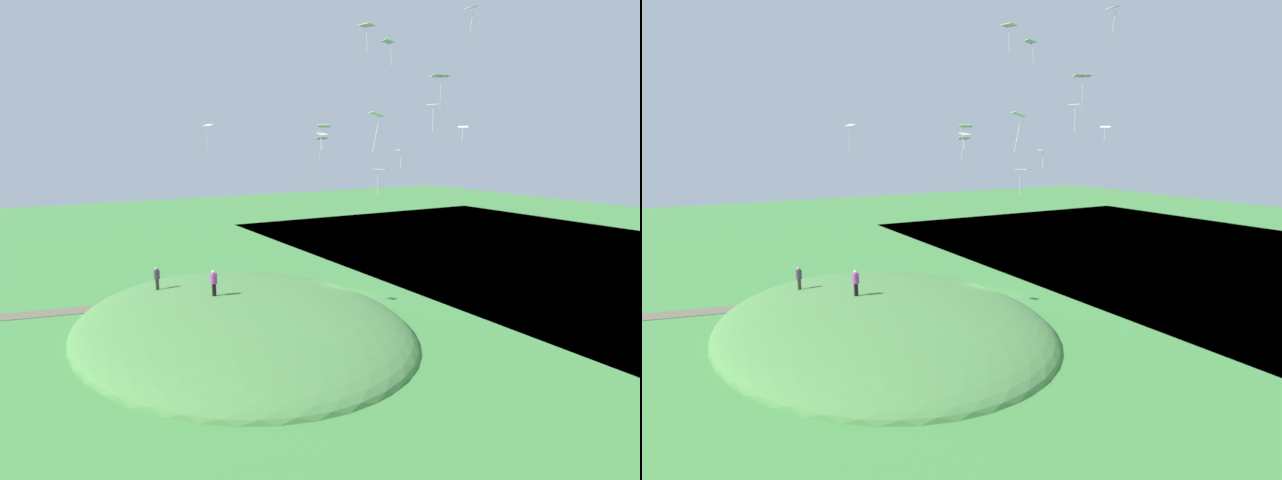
% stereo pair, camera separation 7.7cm
% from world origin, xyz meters
% --- Properties ---
extents(ground_plane, '(160.00, 160.00, 0.00)m').
position_xyz_m(ground_plane, '(0.00, 0.00, 0.00)').
color(ground_plane, '#448A3F').
extents(lake_water, '(47.50, 80.00, 0.40)m').
position_xyz_m(lake_water, '(-29.54, 0.00, -0.20)').
color(lake_water, '#354D74').
rests_on(lake_water, ground_plane).
extents(grass_hill, '(21.64, 27.36, 4.03)m').
position_xyz_m(grass_hill, '(9.67, 1.86, 0.00)').
color(grass_hill, '#508944').
rests_on(grass_hill, ground_plane).
extents(dirt_path, '(16.78, 5.26, 0.04)m').
position_xyz_m(dirt_path, '(21.53, -7.72, 0.02)').
color(dirt_path, '#69614C').
rests_on(dirt_path, ground_plane).
extents(person_walking_path, '(0.55, 0.55, 1.82)m').
position_xyz_m(person_walking_path, '(11.02, 0.59, 3.12)').
color(person_walking_path, black).
rests_on(person_walking_path, grass_hill).
extents(person_near_shore, '(0.50, 0.50, 1.72)m').
position_xyz_m(person_near_shore, '(13.78, -4.14, 2.72)').
color(person_near_shore, '#3B3828').
rests_on(person_near_shore, grass_hill).
extents(kite_0, '(0.96, 1.21, 2.01)m').
position_xyz_m(kite_0, '(-1.12, 0.87, 20.64)').
color(kite_0, '#F6DED2').
extents(kite_1, '(0.81, 0.74, 1.55)m').
position_xyz_m(kite_1, '(-5.76, -0.79, 11.56)').
color(kite_1, white).
extents(kite_2, '(0.86, 0.88, 1.11)m').
position_xyz_m(kite_2, '(-7.00, 5.11, 13.41)').
color(kite_2, white).
extents(kite_3, '(0.61, 0.88, 1.75)m').
position_xyz_m(kite_3, '(-6.49, 5.83, 21.47)').
color(kite_3, silver).
extents(kite_4, '(1.12, 0.93, 1.39)m').
position_xyz_m(kite_4, '(0.19, -3.20, 12.93)').
color(kite_4, white).
extents(kite_5, '(1.11, 0.82, 2.08)m').
position_xyz_m(kite_5, '(-0.63, -4.84, 12.56)').
color(kite_5, white).
extents(kite_6, '(0.99, 1.17, 2.20)m').
position_xyz_m(kite_6, '(4.78, 10.47, 13.74)').
color(kite_6, silver).
extents(kite_9, '(1.13, 1.28, 2.20)m').
position_xyz_m(kite_9, '(-3.17, 0.15, 10.10)').
color(kite_9, white).
extents(kite_10, '(1.04, 1.31, 2.11)m').
position_xyz_m(kite_10, '(-6.78, -4.04, 20.77)').
color(kite_10, white).
extents(kite_11, '(1.10, 1.10, 1.91)m').
position_xyz_m(kite_11, '(1.73, -0.48, 13.43)').
color(kite_11, silver).
extents(kite_12, '(1.37, 1.16, 2.19)m').
position_xyz_m(kite_12, '(-2.49, 7.38, 16.51)').
color(kite_12, white).
extents(kite_13, '(0.72, 0.80, 1.73)m').
position_xyz_m(kite_13, '(10.60, -0.61, 13.32)').
color(kite_13, silver).
extents(kite_14, '(0.81, 1.06, 1.81)m').
position_xyz_m(kite_14, '(-2.61, 6.84, 14.76)').
color(kite_14, white).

